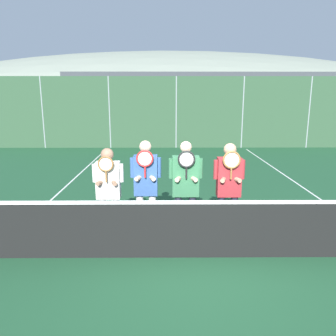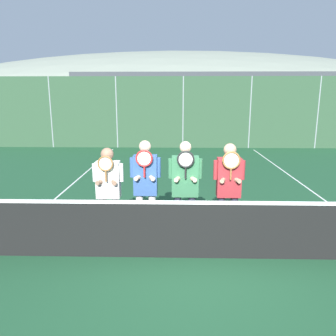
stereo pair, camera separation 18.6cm
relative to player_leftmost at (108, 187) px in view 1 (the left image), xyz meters
The scene contains 14 objects.
ground_plane 1.97m from the player_leftmost, 22.27° to the right, with size 120.00×120.00×0.00m, color #1E4C2D.
hill_distant 59.32m from the player_leftmost, 88.50° to the left, with size 104.42×58.01×20.30m.
clubhouse_building 18.65m from the player_leftmost, 80.47° to the left, with size 17.31×5.50×4.06m.
fence_back 11.10m from the player_leftmost, 81.94° to the left, with size 20.11×0.06×3.54m.
tennis_net 1.76m from the player_leftmost, 22.27° to the right, with size 9.37×0.09×1.09m.
court_line_left_sideline 3.22m from the player_leftmost, 129.21° to the left, with size 0.05×16.00×0.01m, color white.
court_line_right_sideline 5.66m from the player_leftmost, 25.16° to the left, with size 0.05×16.00×0.01m, color white.
player_leftmost is the anchor object (origin of this frame).
player_center_left 0.67m from the player_leftmost, ahead, with size 0.55×0.34×1.87m.
player_center_right 1.38m from the player_leftmost, ahead, with size 0.60×0.34×1.87m.
player_rightmost 2.15m from the player_leftmost, ahead, with size 0.55×0.34×1.83m.
car_far_left 15.02m from the player_leftmost, 104.52° to the left, with size 4.70×2.00×1.84m.
car_left_of_center 14.29m from the player_leftmost, 83.11° to the left, with size 4.59×2.07×1.78m.
car_center 15.81m from the player_leftmost, 63.07° to the left, with size 4.63×1.94×1.87m.
Camera 1 is at (-0.53, -4.99, 2.65)m, focal length 35.00 mm.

